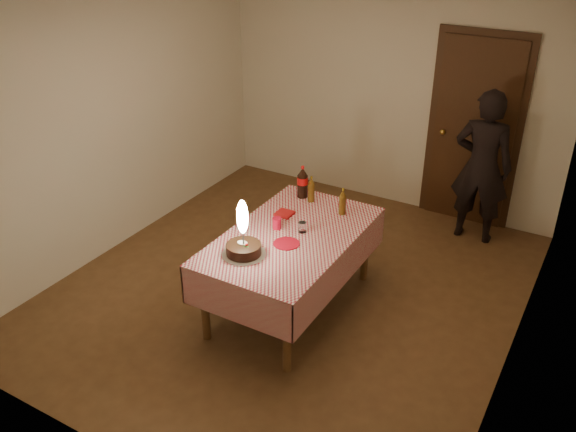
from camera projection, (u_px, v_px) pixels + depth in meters
The scene contains 12 objects.
ground at pixel (290, 288), 5.78m from camera, with size 4.00×4.50×0.01m, color brown.
room_shell at pixel (299, 120), 5.05m from camera, with size 4.04×4.54×2.62m.
dining_table at pixel (291, 245), 5.23m from camera, with size 1.02×1.72×0.75m.
birthday_cake at pixel (243, 242), 4.85m from camera, with size 0.36×0.36×0.49m.
red_plate at pixel (286, 244), 5.05m from camera, with size 0.22×0.22×0.01m, color #B80C20.
red_cup at pixel (277, 223), 5.26m from camera, with size 0.08×0.08×0.10m, color red.
clear_cup at pixel (302, 227), 5.21m from camera, with size 0.07×0.07×0.09m, color silver.
napkin_stack at pixel (284, 214), 5.50m from camera, with size 0.15×0.15×0.02m, color #A51214.
cola_bottle at pixel (303, 182), 5.76m from camera, with size 0.10×0.10×0.32m.
amber_bottle_left at pixel (311, 190), 5.69m from camera, with size 0.06×0.06×0.25m.
amber_bottle_right at pixel (343, 202), 5.47m from camera, with size 0.06×0.06×0.25m.
photographer at pixel (482, 167), 6.27m from camera, with size 0.62×0.46×1.65m.
Camera 1 is at (2.37, -4.15, 3.33)m, focal length 38.00 mm.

